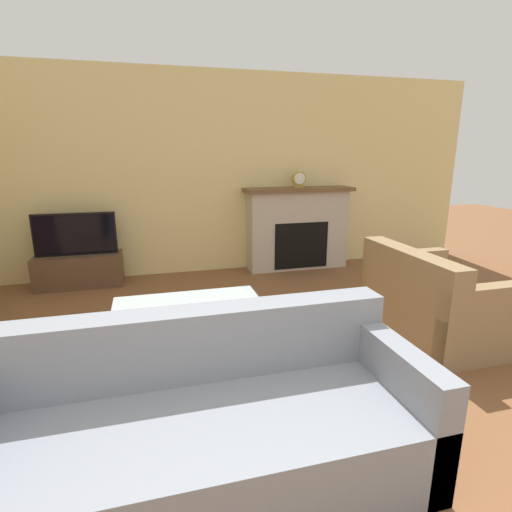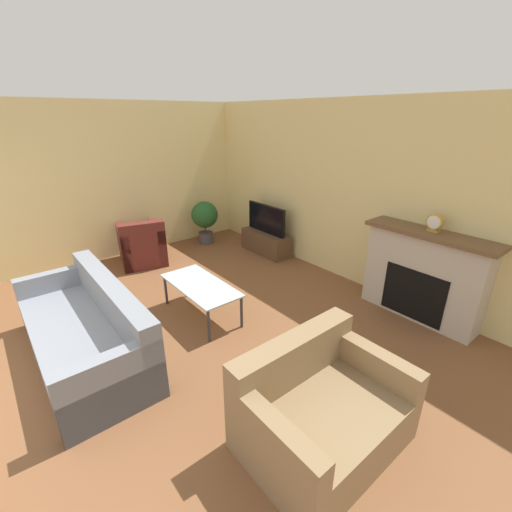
# 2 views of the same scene
# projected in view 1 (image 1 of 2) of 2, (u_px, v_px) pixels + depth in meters

# --- Properties ---
(wall_back) EXTENTS (8.82, 0.06, 2.70)m
(wall_back) POSITION_uv_depth(u_px,v_px,m) (176.00, 175.00, 5.34)
(wall_back) COLOR beige
(wall_back) RESTS_ON ground_plane
(fireplace) EXTENTS (1.55, 0.43, 1.17)m
(fireplace) POSITION_uv_depth(u_px,v_px,m) (297.00, 226.00, 5.75)
(fireplace) COLOR #BCB2A3
(fireplace) RESTS_ON ground_plane
(tv_stand) EXTENTS (1.04, 0.39, 0.41)m
(tv_stand) POSITION_uv_depth(u_px,v_px,m) (80.00, 270.00, 5.02)
(tv_stand) COLOR brown
(tv_stand) RESTS_ON ground_plane
(tv) EXTENTS (0.96, 0.06, 0.52)m
(tv) POSITION_uv_depth(u_px,v_px,m) (75.00, 234.00, 4.90)
(tv) COLOR black
(tv) RESTS_ON tv_stand
(couch_sectional) EXTENTS (2.22, 0.90, 0.82)m
(couch_sectional) POSITION_uv_depth(u_px,v_px,m) (204.00, 429.00, 2.02)
(couch_sectional) COLOR gray
(couch_sectional) RESTS_ON ground_plane
(couch_loveseat) EXTENTS (0.92, 1.26, 0.82)m
(couch_loveseat) POSITION_uv_depth(u_px,v_px,m) (436.00, 305.00, 3.66)
(couch_loveseat) COLOR #8C704C
(couch_loveseat) RESTS_ON ground_plane
(coffee_table) EXTENTS (1.20, 0.55, 0.45)m
(coffee_table) POSITION_uv_depth(u_px,v_px,m) (188.00, 307.00, 3.29)
(coffee_table) COLOR #333338
(coffee_table) RESTS_ON ground_plane
(mantel_clock) EXTENTS (0.19, 0.07, 0.22)m
(mantel_clock) POSITION_uv_depth(u_px,v_px,m) (299.00, 179.00, 5.58)
(mantel_clock) COLOR #B79338
(mantel_clock) RESTS_ON fireplace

